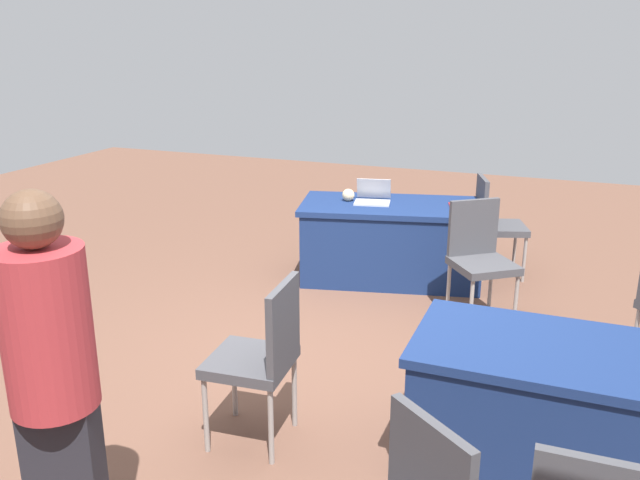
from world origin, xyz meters
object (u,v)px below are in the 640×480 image
Objects in this scene: chair_near_front at (480,254)px; chair_tucked_right at (494,220)px; table_foreground at (391,241)px; person_attendee_browsing at (53,376)px; chair_back_row at (262,352)px; yarn_ball at (348,195)px; laptop_silver at (373,198)px; scissors_red at (451,205)px; table_mid_left at (565,414)px.

chair_near_front is 1.13m from chair_tucked_right.
person_attendee_browsing is at bearing 85.79° from table_foreground.
chair_near_front reaches higher than table_foreground.
table_foreground is at bearing -81.12° from chair_tucked_right.
yarn_ball is (0.45, -2.75, 0.22)m from chair_back_row.
yarn_ball is (0.23, 0.03, 0.02)m from laptop_silver.
scissors_red is (-0.48, -2.91, 0.17)m from chair_back_row.
yarn_ball is at bearing 5.73° from table_foreground.
laptop_silver is at bearing -93.33° from scissors_red.
laptop_silver is 3.26× the size of yarn_ball.
person_attendee_browsing is at bearing 37.28° from table_mid_left.
laptop_silver reaches higher than table_foreground.
laptop_silver is (1.79, -2.49, 0.40)m from table_mid_left.
yarn_ball is at bearing -4.65° from laptop_silver.
table_mid_left is 3.05m from chair_tucked_right.
table_foreground is 0.59m from yarn_ball.
chair_near_front is 5.38× the size of scissors_red.
chair_tucked_right is at bearing -159.13° from yarn_ball.
chair_tucked_right is 4.56m from person_attendee_browsing.
scissors_red is (-0.92, -0.17, -0.05)m from yarn_ball.
chair_back_row is at bearing 99.24° from yarn_ball.
scissors_red is (-0.70, -0.14, -0.04)m from laptop_silver.
chair_back_row reaches higher than scissors_red.
chair_tucked_right is 0.98× the size of chair_back_row.
table_mid_left is 1.65× the size of chair_tucked_right.
table_mid_left is at bearing 7.81° from scissors_red.
laptop_silver is at bearing -84.83° from chair_tucked_right.
yarn_ball reaches higher than table_mid_left.
scissors_red is (0.35, 0.32, 0.19)m from chair_tucked_right.
table_foreground is 0.99m from chair_tucked_right.
yarn_ball is (0.12, -3.91, -0.16)m from person_attendee_browsing.
table_foreground is 1.07× the size of person_attendee_browsing.
chair_near_front is 3.50m from person_attendee_browsing.
chair_tucked_right is at bearing -75.91° from table_mid_left.
chair_back_row is (0.86, 2.11, -0.01)m from chair_near_front.
chair_tucked_right reaches higher than yarn_ball.
person_attendee_browsing is 9.37× the size of scissors_red.
person_attendee_browsing is 3.94m from laptop_silver.
table_mid_left is at bearing 122.61° from table_foreground.
table_foreground is 1.88× the size of chair_back_row.
person_attendee_browsing is (1.15, 4.39, 0.40)m from chair_tucked_right.
chair_back_row is at bearing 30.62° from chair_near_front.
yarn_ball is at bearing 4.92° from chair_back_row.
yarn_ball is 0.63× the size of scissors_red.
laptop_silver is at bearing -54.30° from table_mid_left.
chair_back_row reaches higher than table_foreground.
person_attendee_browsing is 4.56× the size of laptop_silver.
chair_tucked_right is 8.33× the size of yarn_ball.
chair_near_front reaches higher than table_mid_left.
chair_back_row is at bearing 10.09° from table_mid_left.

